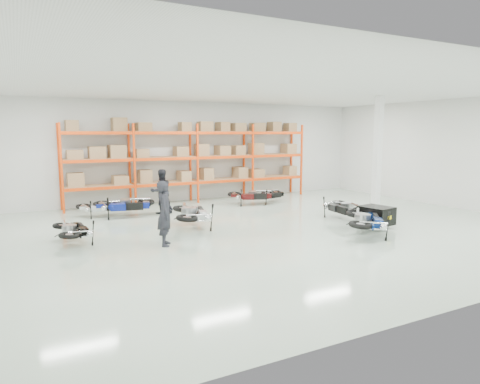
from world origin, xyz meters
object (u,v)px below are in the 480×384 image
moto_blue_centre (367,216)px  moto_black_far_left (73,227)px  moto_touring_right (343,204)px  person_left (165,213)px  person_back (161,191)px  moto_back_d (251,193)px  moto_back_b (102,204)px  moto_back_a (124,201)px  moto_silver_left (192,210)px  trailer (376,216)px  moto_back_c (268,192)px

moto_blue_centre → moto_black_far_left: moto_blue_centre is taller
moto_touring_right → person_left: bearing=-165.9°
moto_black_far_left → person_back: 4.89m
moto_back_d → person_back: bearing=115.6°
moto_blue_centre → moto_back_b: moto_blue_centre is taller
moto_blue_centre → moto_back_d: (-0.36, 6.55, -0.07)m
moto_black_far_left → moto_back_b: bearing=-113.0°
moto_back_b → moto_back_a: bearing=-121.6°
moto_blue_centre → moto_back_a: 8.65m
moto_silver_left → moto_back_b: moto_silver_left is taller
moto_back_b → moto_back_d: size_ratio=0.90×
moto_back_d → moto_touring_right: bearing=-138.0°
trailer → moto_back_c: moto_back_c is taller
moto_silver_left → person_left: size_ratio=1.12×
moto_black_far_left → person_back: bearing=-139.5°
person_back → trailer: bearing=133.8°
moto_blue_centre → trailer: bearing=-109.5°
moto_back_a → moto_back_d: moto_back_a is taller
moto_back_a → moto_silver_left: bearing=-137.8°
moto_touring_right → moto_back_b: 8.92m
moto_back_a → moto_back_d: (5.52, 0.21, -0.05)m
moto_blue_centre → moto_silver_left: size_ratio=0.98×
moto_touring_right → moto_back_c: 4.38m
moto_back_d → person_left: size_ratio=0.97×
moto_blue_centre → trailer: moto_blue_centre is taller
moto_back_b → person_back: bearing=-97.8°
moto_silver_left → moto_back_d: bearing=-126.0°
moto_black_far_left → moto_back_b: (1.43, 3.75, -0.02)m
moto_silver_left → person_back: (-0.12, 2.99, 0.24)m
moto_back_a → person_left: bearing=-164.4°
moto_silver_left → moto_back_b: 4.12m
person_left → trailer: bearing=-78.7°
moto_back_d → person_left: bearing=155.1°
moto_touring_right → trailer: bearing=-80.4°
moto_blue_centre → moto_black_far_left: 8.59m
moto_black_far_left → person_back: size_ratio=0.94×
moto_silver_left → moto_back_c: moto_silver_left is taller
trailer → moto_back_b: (-7.66, 6.17, 0.07)m
moto_blue_centre → moto_back_b: 9.49m
moto_back_c → person_back: person_back is taller
moto_back_a → person_left: 4.62m
trailer → person_left: (-6.84, 1.06, 0.49)m
trailer → person_back: 7.95m
moto_blue_centre → moto_back_b: bearing=-7.6°
moto_back_a → person_back: 1.48m
moto_black_far_left → trailer: 9.41m
moto_back_b → moto_blue_centre: bearing=-132.1°
moto_blue_centre → moto_back_b: (-6.58, 6.84, -0.12)m
moto_back_a → person_back: size_ratio=1.11×
moto_back_c → moto_back_d: moto_back_d is taller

